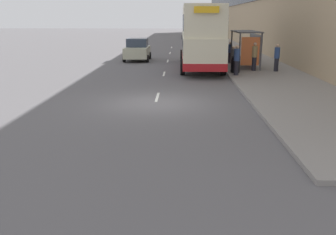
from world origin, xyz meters
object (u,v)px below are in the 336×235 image
at_px(car_1, 187,34).
at_px(pedestrian_4, 233,58).
at_px(car_0, 137,50).
at_px(litter_bin, 236,64).
at_px(bus_shelter, 249,42).
at_px(pedestrian_at_shelter, 254,56).
at_px(pedestrian_1, 237,60).
at_px(pedestrian_3, 230,52).
at_px(double_decker_bus_near, 201,36).
at_px(pedestrian_2, 277,57).

height_order(car_1, pedestrian_4, pedestrian_4).
relative_size(car_0, litter_bin, 3.84).
height_order(bus_shelter, pedestrian_at_shelter, bus_shelter).
xyz_separation_m(car_1, pedestrian_1, (2.21, -41.45, 0.23)).
bearing_deg(pedestrian_3, car_0, 161.23).
bearing_deg(pedestrian_3, pedestrian_at_shelter, -77.08).
distance_m(double_decker_bus_near, pedestrian_4, 3.54).
xyz_separation_m(car_0, pedestrian_at_shelter, (8.46, -6.96, 0.18)).
bearing_deg(bus_shelter, litter_bin, -115.18).
relative_size(bus_shelter, pedestrian_4, 2.58).
distance_m(pedestrian_2, pedestrian_4, 2.83).
distance_m(pedestrian_at_shelter, litter_bin, 1.70).
distance_m(pedestrian_3, litter_bin, 5.43).
distance_m(car_0, pedestrian_at_shelter, 10.95).
height_order(bus_shelter, double_decker_bus_near, double_decker_bus_near).
relative_size(pedestrian_3, litter_bin, 1.52).
relative_size(pedestrian_at_shelter, pedestrian_1, 1.02).
height_order(double_decker_bus_near, pedestrian_1, double_decker_bus_near).
bearing_deg(pedestrian_4, double_decker_bus_near, 126.99).
height_order(double_decker_bus_near, car_0, double_decker_bus_near).
bearing_deg(pedestrian_3, bus_shelter, -72.18).
distance_m(pedestrian_at_shelter, pedestrian_1, 2.49).
xyz_separation_m(pedestrian_1, pedestrian_4, (0.02, 1.63, -0.09)).
bearing_deg(double_decker_bus_near, pedestrian_1, -65.23).
relative_size(car_0, pedestrian_3, 2.52).
bearing_deg(double_decker_bus_near, car_0, 136.81).
xyz_separation_m(pedestrian_1, pedestrian_2, (2.84, 1.78, -0.02)).
relative_size(car_0, pedestrian_4, 2.48).
xyz_separation_m(pedestrian_2, pedestrian_3, (-2.41, 4.68, -0.08)).
relative_size(pedestrian_at_shelter, pedestrian_4, 1.13).
relative_size(pedestrian_1, pedestrian_3, 1.13).
xyz_separation_m(pedestrian_at_shelter, pedestrian_3, (-1.02, 4.43, -0.12)).
bearing_deg(car_0, pedestrian_at_shelter, 140.53).
bearing_deg(pedestrian_at_shelter, double_decker_bus_near, 146.87).
bearing_deg(pedestrian_1, bus_shelter, 69.94).
xyz_separation_m(pedestrian_at_shelter, litter_bin, (-1.34, -0.98, -0.41)).
xyz_separation_m(pedestrian_2, litter_bin, (-2.73, -0.73, -0.37)).
distance_m(bus_shelter, car_1, 37.98).
height_order(bus_shelter, litter_bin, bus_shelter).
distance_m(pedestrian_1, litter_bin, 1.13).
relative_size(bus_shelter, pedestrian_2, 2.39).
height_order(pedestrian_2, pedestrian_3, pedestrian_2).
height_order(car_1, pedestrian_3, pedestrian_3).
distance_m(pedestrian_1, pedestrian_3, 6.48).
distance_m(double_decker_bus_near, pedestrian_3, 3.52).
xyz_separation_m(double_decker_bus_near, pedestrian_at_shelter, (3.41, -2.23, -1.21)).
bearing_deg(pedestrian_1, car_1, 93.05).
bearing_deg(pedestrian_at_shelter, litter_bin, -143.85).
bearing_deg(double_decker_bus_near, pedestrian_at_shelter, -33.13).
distance_m(car_0, litter_bin, 10.67).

